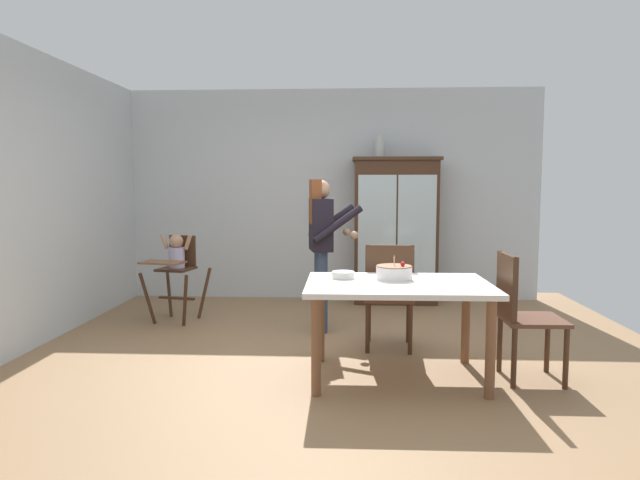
{
  "coord_description": "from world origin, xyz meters",
  "views": [
    {
      "loc": [
        0.24,
        -4.57,
        1.46
      ],
      "look_at": [
        -0.04,
        0.7,
        0.95
      ],
      "focal_mm": 31.09,
      "sensor_mm": 36.0,
      "label": 1
    }
  ],
  "objects_px": {
    "dining_table": "(398,295)",
    "serving_bowl": "(343,275)",
    "china_cabinet": "(395,230)",
    "ceramic_vase": "(379,148)",
    "dining_chair_far_side": "(389,289)",
    "dining_chair_right_end": "(519,308)",
    "adult_person": "(322,236)",
    "high_chair_with_toddler": "(176,261)",
    "birthday_cake": "(394,272)"
  },
  "relations": [
    {
      "from": "high_chair_with_toddler",
      "to": "adult_person",
      "type": "height_order",
      "value": "adult_person"
    },
    {
      "from": "china_cabinet",
      "to": "ceramic_vase",
      "type": "distance_m",
      "value": 1.04
    },
    {
      "from": "dining_chair_right_end",
      "to": "high_chair_with_toddler",
      "type": "bearing_deg",
      "value": 61.35
    },
    {
      "from": "high_chair_with_toddler",
      "to": "adult_person",
      "type": "distance_m",
      "value": 1.65
    },
    {
      "from": "china_cabinet",
      "to": "adult_person",
      "type": "bearing_deg",
      "value": -121.02
    },
    {
      "from": "ceramic_vase",
      "to": "dining_chair_far_side",
      "type": "relative_size",
      "value": 0.28
    },
    {
      "from": "dining_chair_far_side",
      "to": "birthday_cake",
      "type": "bearing_deg",
      "value": 93.13
    },
    {
      "from": "adult_person",
      "to": "birthday_cake",
      "type": "distance_m",
      "value": 1.39
    },
    {
      "from": "birthday_cake",
      "to": "china_cabinet",
      "type": "bearing_deg",
      "value": 85.16
    },
    {
      "from": "dining_chair_far_side",
      "to": "serving_bowl",
      "type": "bearing_deg",
      "value": 56.39
    },
    {
      "from": "china_cabinet",
      "to": "adult_person",
      "type": "height_order",
      "value": "china_cabinet"
    },
    {
      "from": "china_cabinet",
      "to": "high_chair_with_toddler",
      "type": "distance_m",
      "value": 2.69
    },
    {
      "from": "high_chair_with_toddler",
      "to": "china_cabinet",
      "type": "bearing_deg",
      "value": 35.98
    },
    {
      "from": "china_cabinet",
      "to": "ceramic_vase",
      "type": "relative_size",
      "value": 6.74
    },
    {
      "from": "ceramic_vase",
      "to": "adult_person",
      "type": "bearing_deg",
      "value": -114.32
    },
    {
      "from": "ceramic_vase",
      "to": "high_chair_with_toddler",
      "type": "height_order",
      "value": "ceramic_vase"
    },
    {
      "from": "dining_table",
      "to": "china_cabinet",
      "type": "bearing_deg",
      "value": 85.79
    },
    {
      "from": "birthday_cake",
      "to": "dining_chair_far_side",
      "type": "bearing_deg",
      "value": 89.56
    },
    {
      "from": "china_cabinet",
      "to": "dining_table",
      "type": "distance_m",
      "value": 2.81
    },
    {
      "from": "high_chair_with_toddler",
      "to": "dining_chair_right_end",
      "type": "bearing_deg",
      "value": -16.33
    },
    {
      "from": "dining_chair_right_end",
      "to": "birthday_cake",
      "type": "bearing_deg",
      "value": 81.27
    },
    {
      "from": "ceramic_vase",
      "to": "birthday_cake",
      "type": "relative_size",
      "value": 0.96
    },
    {
      "from": "adult_person",
      "to": "serving_bowl",
      "type": "xyz_separation_m",
      "value": [
        0.23,
        -1.2,
        -0.2
      ]
    },
    {
      "from": "china_cabinet",
      "to": "serving_bowl",
      "type": "height_order",
      "value": "china_cabinet"
    },
    {
      "from": "dining_chair_far_side",
      "to": "dining_chair_right_end",
      "type": "bearing_deg",
      "value": 146.88
    },
    {
      "from": "dining_table",
      "to": "serving_bowl",
      "type": "relative_size",
      "value": 7.72
    },
    {
      "from": "ceramic_vase",
      "to": "adult_person",
      "type": "height_order",
      "value": "ceramic_vase"
    },
    {
      "from": "serving_bowl",
      "to": "china_cabinet",
      "type": "bearing_deg",
      "value": 76.67
    },
    {
      "from": "serving_bowl",
      "to": "dining_chair_right_end",
      "type": "distance_m",
      "value": 1.35
    },
    {
      "from": "high_chair_with_toddler",
      "to": "adult_person",
      "type": "xyz_separation_m",
      "value": [
        1.59,
        -0.32,
        0.31
      ]
    },
    {
      "from": "dining_chair_far_side",
      "to": "china_cabinet",
      "type": "bearing_deg",
      "value": -92.43
    },
    {
      "from": "birthday_cake",
      "to": "dining_chair_right_end",
      "type": "xyz_separation_m",
      "value": [
        0.93,
        -0.13,
        -0.24
      ]
    },
    {
      "from": "adult_person",
      "to": "birthday_cake",
      "type": "xyz_separation_m",
      "value": [
        0.63,
        -1.23,
        -0.17
      ]
    },
    {
      "from": "adult_person",
      "to": "serving_bowl",
      "type": "height_order",
      "value": "adult_person"
    },
    {
      "from": "china_cabinet",
      "to": "dining_chair_right_end",
      "type": "height_order",
      "value": "china_cabinet"
    },
    {
      "from": "birthday_cake",
      "to": "serving_bowl",
      "type": "height_order",
      "value": "birthday_cake"
    },
    {
      "from": "birthday_cake",
      "to": "adult_person",
      "type": "bearing_deg",
      "value": 117.06
    },
    {
      "from": "china_cabinet",
      "to": "serving_bowl",
      "type": "bearing_deg",
      "value": -103.33
    },
    {
      "from": "adult_person",
      "to": "birthday_cake",
      "type": "bearing_deg",
      "value": -164.11
    },
    {
      "from": "ceramic_vase",
      "to": "serving_bowl",
      "type": "height_order",
      "value": "ceramic_vase"
    },
    {
      "from": "dining_chair_right_end",
      "to": "china_cabinet",
      "type": "bearing_deg",
      "value": 13.63
    },
    {
      "from": "adult_person",
      "to": "ceramic_vase",
      "type": "bearing_deg",
      "value": -35.49
    },
    {
      "from": "dining_table",
      "to": "dining_chair_right_end",
      "type": "relative_size",
      "value": 1.45
    },
    {
      "from": "serving_bowl",
      "to": "dining_chair_far_side",
      "type": "height_order",
      "value": "dining_chair_far_side"
    },
    {
      "from": "ceramic_vase",
      "to": "dining_chair_right_end",
      "type": "distance_m",
      "value": 3.24
    },
    {
      "from": "china_cabinet",
      "to": "serving_bowl",
      "type": "distance_m",
      "value": 2.7
    },
    {
      "from": "china_cabinet",
      "to": "birthday_cake",
      "type": "xyz_separation_m",
      "value": [
        -0.22,
        -2.65,
        -0.12
      ]
    },
    {
      "from": "dining_table",
      "to": "dining_chair_far_side",
      "type": "relative_size",
      "value": 1.45
    },
    {
      "from": "china_cabinet",
      "to": "birthday_cake",
      "type": "distance_m",
      "value": 2.66
    },
    {
      "from": "ceramic_vase",
      "to": "dining_chair_far_side",
      "type": "xyz_separation_m",
      "value": [
        -0.01,
        -2.1,
        -1.38
      ]
    }
  ]
}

